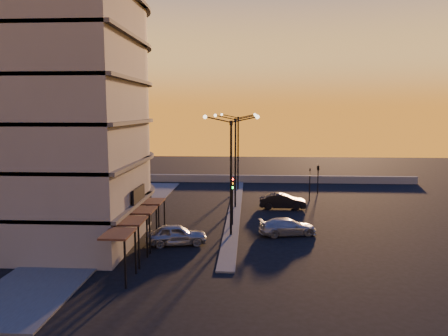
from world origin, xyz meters
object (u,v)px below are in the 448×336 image
streetlamp_mid (235,153)px  car_hatchback (176,234)px  car_sedan (282,201)px  car_wagon (288,227)px  traffic_light_main (232,193)px

streetlamp_mid → car_hatchback: 13.93m
streetlamp_mid → car_hatchback: size_ratio=2.12×
car_sedan → car_wagon: 9.39m
car_wagon → traffic_light_main: bearing=50.9°
streetlamp_mid → car_wagon: size_ratio=2.07×
traffic_light_main → car_sedan: (4.77, 7.06, -2.12)m
streetlamp_mid → traffic_light_main: 7.62m
traffic_light_main → car_wagon: 5.53m
streetlamp_mid → traffic_light_main: size_ratio=2.24×
car_hatchback → car_wagon: 8.96m
car_hatchback → car_sedan: bearing=-47.8°
car_hatchback → car_sedan: size_ratio=0.96×
car_hatchback → car_sedan: car_sedan is taller
traffic_light_main → car_sedan: size_ratio=0.91×
streetlamp_mid → car_sedan: size_ratio=2.04×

